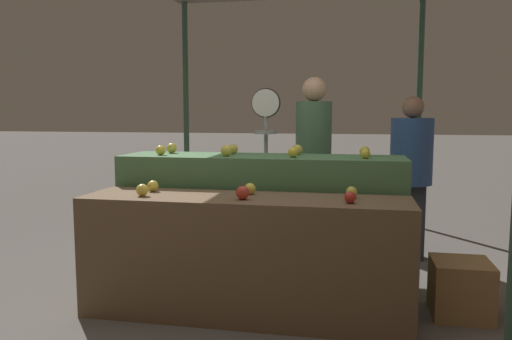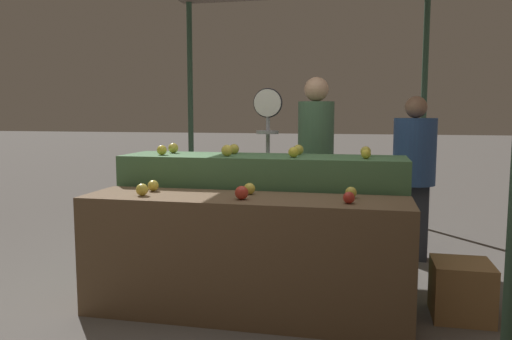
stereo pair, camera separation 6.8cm
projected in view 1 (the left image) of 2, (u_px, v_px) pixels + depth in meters
name	position (u px, v px, depth m)	size (l,w,h in m)	color
ground_plane	(245.00, 314.00, 3.45)	(60.00, 60.00, 0.00)	#66605B
display_counter_front	(245.00, 256.00, 3.40)	(2.22, 0.55, 0.82)	brown
display_counter_back	(261.00, 221.00, 3.97)	(2.22, 0.55, 1.05)	#4C7A4C
apple_front_0	(142.00, 190.00, 3.39)	(0.08, 0.08, 0.08)	yellow
apple_front_1	(243.00, 193.00, 3.26)	(0.09, 0.09, 0.09)	red
apple_front_2	(350.00, 197.00, 3.12)	(0.07, 0.07, 0.07)	#B72D23
apple_front_3	(153.00, 186.00, 3.59)	(0.08, 0.08, 0.08)	yellow
apple_front_4	(250.00, 189.00, 3.46)	(0.08, 0.08, 0.08)	yellow
apple_front_5	(352.00, 192.00, 3.32)	(0.08, 0.08, 0.08)	gold
apple_back_0	(161.00, 150.00, 3.95)	(0.08, 0.08, 0.08)	gold
apple_back_1	(226.00, 151.00, 3.86)	(0.09, 0.09, 0.09)	yellow
apple_back_2	(293.00, 152.00, 3.76)	(0.08, 0.08, 0.08)	gold
apple_back_3	(365.00, 154.00, 3.65)	(0.07, 0.07, 0.07)	gold
apple_back_4	(172.00, 148.00, 4.16)	(0.08, 0.08, 0.08)	gold
apple_back_5	(233.00, 149.00, 4.07)	(0.08, 0.08, 0.08)	gold
apple_back_6	(297.00, 150.00, 3.97)	(0.08, 0.08, 0.08)	gold
apple_back_7	(365.00, 151.00, 3.86)	(0.08, 0.08, 0.08)	gold
produce_scale	(266.00, 138.00, 4.52)	(0.26, 0.20, 1.61)	#99999E
person_vendor_at_scale	(313.00, 154.00, 4.67)	(0.38, 0.38, 1.72)	#2D2D38
person_customer_left	(411.00, 167.00, 4.70)	(0.44, 0.44, 1.54)	#2D2D38
wooden_crate_side	(461.00, 289.00, 3.41)	(0.38, 0.38, 0.38)	#9E7547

